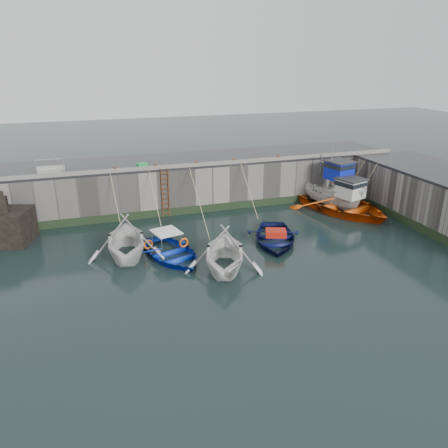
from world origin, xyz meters
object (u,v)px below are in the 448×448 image
object	(u,v)px
bollard_c	(196,164)
boat_near_navy	(274,242)
bollard_b	(155,167)
bollard_d	(234,161)
boat_far_white	(331,191)
bollard_e	(278,158)
ladder	(165,193)
bollard_a	(115,170)
fish_crate	(142,165)
boat_far_orange	(342,204)
boat_near_blue	(171,257)
boat_near_blacktrim	(224,269)
boat_near_white	(127,256)

from	to	relation	value
bollard_c	boat_near_navy	bearing A→B (deg)	-66.00
bollard_b	bollard_d	xyz separation A→B (m)	(5.30, 0.00, 0.00)
boat_far_white	bollard_e	bearing A→B (deg)	142.99
boat_near_navy	bollard_b	size ratio (longest dim) A/B	16.92
boat_far_white	bollard_d	size ratio (longest dim) A/B	22.98
boat_near_navy	bollard_e	xyz separation A→B (m)	(2.96, 6.37, 3.30)
bollard_e	bollard_b	bearing A→B (deg)	180.00
ladder	bollard_a	bearing A→B (deg)	173.62
fish_crate	bollard_d	world-z (taller)	fish_crate
boat_near_navy	boat_far_white	size ratio (longest dim) A/B	0.74
boat_far_white	boat_far_orange	size ratio (longest dim) A/B	0.77
boat_far_white	bollard_c	bearing A→B (deg)	157.04
boat_near_blue	bollard_c	size ratio (longest dim) A/B	16.88
boat_far_orange	boat_near_navy	bearing A→B (deg)	-169.17
boat_far_white	bollard_b	distance (m)	12.32
bollard_c	bollard_d	bearing A→B (deg)	0.00
boat_far_orange	bollard_e	world-z (taller)	boat_far_orange
fish_crate	bollard_b	xyz separation A→B (m)	(0.75, -0.55, -0.01)
bollard_a	bollard_d	xyz separation A→B (m)	(7.80, 0.00, 0.00)
fish_crate	boat_far_orange	bearing A→B (deg)	-32.47
boat_near_navy	bollard_c	bearing A→B (deg)	134.67
boat_near_blacktrim	fish_crate	xyz separation A→B (m)	(-2.53, 9.29, 3.31)
boat_near_blue	bollard_e	xyz separation A→B (m)	(8.93, 6.58, 3.30)
boat_far_orange	boat_far_white	bearing A→B (deg)	72.91
boat_near_navy	bollard_a	xyz separation A→B (m)	(-8.04, 6.37, 3.30)
bollard_c	boat_near_blacktrim	bearing A→B (deg)	-96.01
fish_crate	bollard_d	distance (m)	6.08
bollard_d	bollard_e	world-z (taller)	same
fish_crate	bollard_c	size ratio (longest dim) A/B	2.30
bollard_c	bollard_d	size ratio (longest dim) A/B	1.00
boat_near_navy	bollard_c	distance (m)	7.71
boat_near_blacktrim	boat_far_white	size ratio (longest dim) A/B	0.74
boat_far_white	bollard_a	distance (m)	14.77
boat_near_blue	bollard_d	world-z (taller)	bollard_d
boat_near_blacktrim	bollard_c	xyz separation A→B (m)	(0.92, 8.74, 3.30)
ladder	bollard_d	size ratio (longest dim) A/B	11.43
ladder	fish_crate	size ratio (longest dim) A/B	4.97
boat_far_orange	bollard_b	distance (m)	12.69
boat_far_orange	bollard_d	distance (m)	7.86
boat_near_blue	boat_near_navy	distance (m)	5.97
ladder	boat_near_blacktrim	bearing A→B (deg)	-81.35
boat_far_white	bollard_e	xyz separation A→B (m)	(-3.51, 1.51, 2.30)
bollard_b	boat_near_navy	bearing A→B (deg)	-49.00
boat_far_white	bollard_a	size ratio (longest dim) A/B	22.98
boat_near_blacktrim	boat_far_white	bearing A→B (deg)	53.86
boat_near_blacktrim	bollard_c	size ratio (longest dim) A/B	17.11
boat_far_orange	bollard_b	world-z (taller)	boat_far_orange
boat_far_orange	bollard_e	bearing A→B (deg)	122.94
boat_near_white	boat_near_blacktrim	world-z (taller)	boat_near_white
bollard_b	bollard_d	distance (m)	5.30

